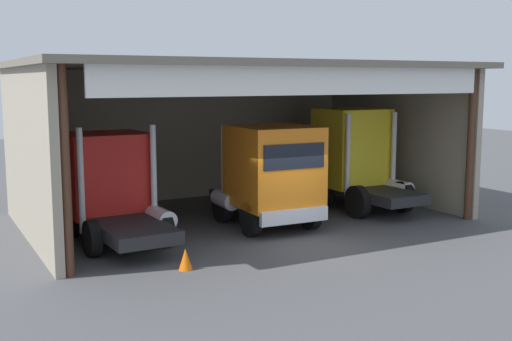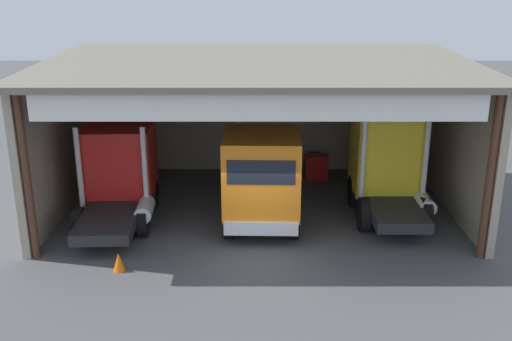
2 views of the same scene
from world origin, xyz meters
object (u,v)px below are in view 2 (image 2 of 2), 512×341
truck_red_center_bay (116,172)px  truck_orange_center_left_bay (259,178)px  traffic_cone (117,262)px  tool_cart (315,167)px  truck_yellow_right_bay (386,162)px  oil_drum (312,163)px

truck_red_center_bay → truck_orange_center_left_bay: size_ratio=1.12×
truck_orange_center_left_bay → traffic_cone: bearing=37.2°
truck_red_center_bay → tool_cart: size_ratio=5.19×
truck_yellow_right_bay → traffic_cone: truck_yellow_right_bay is taller
truck_red_center_bay → truck_yellow_right_bay: truck_yellow_right_bay is taller
truck_orange_center_left_bay → tool_cart: 5.70m
oil_drum → traffic_cone: size_ratio=1.56×
truck_orange_center_left_bay → tool_cart: size_ratio=4.64×
truck_red_center_bay → oil_drum: (7.24, 4.67, -1.23)m
truck_orange_center_left_bay → oil_drum: size_ratio=5.32×
truck_orange_center_left_bay → oil_drum: truck_orange_center_left_bay is taller
tool_cart → traffic_cone: 10.35m
truck_orange_center_left_bay → oil_drum: bearing=-110.7°
truck_red_center_bay → truck_yellow_right_bay: 9.41m
truck_yellow_right_bay → traffic_cone: 9.79m
truck_orange_center_left_bay → truck_yellow_right_bay: bearing=-162.3°
oil_drum → truck_yellow_right_bay: bearing=-63.7°
truck_yellow_right_bay → truck_orange_center_left_bay: bearing=-163.7°
oil_drum → tool_cart: size_ratio=0.87×
truck_orange_center_left_bay → tool_cart: bearing=-113.7°
truck_red_center_bay → oil_drum: size_ratio=5.95×
oil_drum → tool_cart: 0.67m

